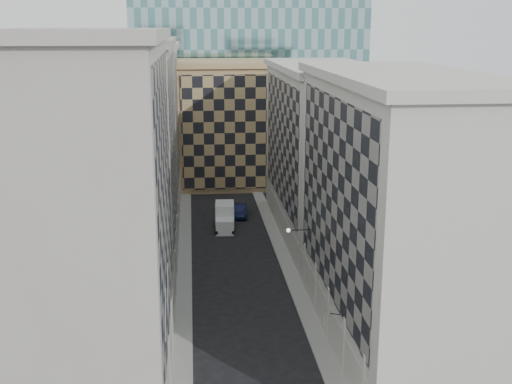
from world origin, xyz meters
TOP-DOWN VIEW (x-y plane):
  - sidewalk_west at (-5.25, 30.00)m, footprint 1.50×100.00m
  - sidewalk_east at (5.25, 30.00)m, footprint 1.50×100.00m
  - bldg_left_a at (-10.88, 11.00)m, footprint 10.80×22.80m
  - bldg_left_b at (-10.88, 33.00)m, footprint 10.80×22.80m
  - bldg_left_c at (-10.88, 55.00)m, footprint 10.80×22.80m
  - bldg_right_a at (10.88, 15.00)m, footprint 10.80×26.80m
  - bldg_right_b at (10.89, 42.00)m, footprint 10.80×28.80m
  - tan_block at (2.00, 67.90)m, footprint 16.80×14.80m
  - church_tower at (0.00, 82.00)m, footprint 7.20×7.20m
  - flagpoles_left at (-5.90, 6.00)m, footprint 0.10×6.33m
  - bracket_lamp at (4.38, 24.00)m, footprint 1.98×0.36m
  - box_truck at (-0.44, 44.37)m, footprint 2.52×5.60m
  - dark_car at (1.84, 49.32)m, footprint 2.12×4.90m
  - shop_sign at (4.98, 10.98)m, footprint 1.18×0.61m

SIDE VIEW (x-z plane):
  - sidewalk_west at x=-5.25m, z-range 0.00..0.15m
  - sidewalk_east at x=5.25m, z-range 0.00..0.15m
  - dark_car at x=1.84m, z-range 0.00..1.57m
  - box_truck at x=-0.44m, z-range -0.19..2.82m
  - shop_sign at x=4.98m, z-range 3.48..4.19m
  - bracket_lamp at x=4.38m, z-range 6.02..6.38m
  - flagpoles_left at x=-5.90m, z-range 6.83..9.17m
  - tan_block at x=2.00m, z-range 0.04..18.84m
  - bldg_right_b at x=10.89m, z-range 0.00..19.70m
  - bldg_right_a at x=10.88m, z-range -0.03..20.67m
  - bldg_left_c at x=-10.88m, z-range -0.02..21.68m
  - bldg_left_b at x=-10.88m, z-range -0.03..22.67m
  - bldg_left_a at x=-10.88m, z-range -0.03..23.67m
  - church_tower at x=0.00m, z-range 1.20..52.70m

